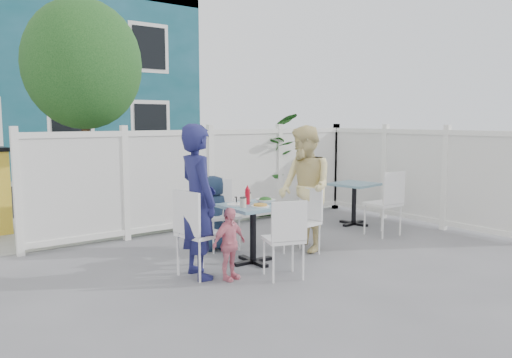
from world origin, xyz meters
TOP-DOWN VIEW (x-y plane):
  - ground at (0.00, 0.00)m, footprint 80.00×80.00m
  - near_sidewalk at (0.00, 3.80)m, footprint 24.00×2.60m
  - street at (0.00, 7.50)m, footprint 24.00×5.00m
  - far_sidewalk at (0.00, 10.60)m, footprint 24.00×1.60m
  - building at (-0.50, 14.00)m, footprint 11.00×6.00m
  - fence_back at (0.10, 2.40)m, footprint 5.86×0.08m
  - fence_right at (3.00, 0.60)m, footprint 0.08×3.66m
  - tree at (-1.60, 3.30)m, footprint 1.80×1.62m
  - potted_shrub_a at (-0.55, 3.10)m, footprint 1.22×1.22m
  - potted_shrub_b at (1.52, 3.00)m, footprint 2.20×2.23m
  - main_table at (-0.57, 0.33)m, footprint 0.70×0.70m
  - spare_table at (2.13, 1.13)m, footprint 0.76×0.76m
  - chair_left at (-1.42, 0.27)m, footprint 0.50×0.51m
  - chair_right at (0.25, 0.28)m, footprint 0.42×0.43m
  - chair_back at (-0.50, 1.19)m, footprint 0.51×0.50m
  - chair_near at (-0.66, -0.40)m, footprint 0.51×0.51m
  - chair_spare at (1.90, 0.26)m, footprint 0.47×0.46m
  - man at (-1.38, 0.27)m, footprint 0.48×0.67m
  - woman at (0.35, 0.41)m, footprint 0.83×0.96m
  - boy at (-0.61, 1.16)m, footprint 0.52×0.37m
  - toddler at (-1.17, -0.03)m, footprint 0.50×0.29m
  - plate_main at (-0.58, 0.18)m, footprint 0.22×0.22m
  - plate_side at (-0.74, 0.44)m, footprint 0.24×0.24m
  - salad_bowl at (-0.38, 0.33)m, footprint 0.22×0.22m
  - coffee_cup_a at (-0.77, 0.26)m, footprint 0.07×0.07m
  - coffee_cup_b at (-0.51, 0.52)m, footprint 0.08×0.08m
  - ketchup_bottle at (-0.60, 0.41)m, footprint 0.06×0.06m
  - salt_shaker at (-0.68, 0.57)m, footprint 0.03×0.03m
  - pepper_shaker at (-0.65, 0.60)m, footprint 0.03×0.03m

SIDE VIEW (x-z plane):
  - ground at x=0.00m, z-range 0.00..0.00m
  - street at x=0.00m, z-range 0.00..0.01m
  - near_sidewalk at x=0.00m, z-range 0.00..0.01m
  - far_sidewalk at x=0.00m, z-range 0.00..0.01m
  - toddler at x=-1.17m, z-range 0.00..0.81m
  - chair_right at x=0.25m, z-range 0.07..0.93m
  - boy at x=-0.61m, z-range 0.00..1.01m
  - chair_near at x=-0.66m, z-range 0.07..0.97m
  - spare_table at x=2.13m, z-range 0.19..0.90m
  - chair_back at x=-0.50m, z-range 0.08..1.02m
  - main_table at x=-0.57m, z-range 0.20..0.93m
  - chair_left at x=-1.42m, z-range 0.08..1.07m
  - chair_spare at x=1.90m, z-range 0.08..1.07m
  - plate_main at x=-0.58m, z-range 0.73..0.74m
  - plate_side at x=-0.74m, z-range 0.73..0.74m
  - salad_bowl at x=-0.38m, z-range 0.73..0.78m
  - salt_shaker at x=-0.68m, z-range 0.73..0.80m
  - pepper_shaker at x=-0.65m, z-range 0.73..0.80m
  - potted_shrub_a at x=-0.55m, z-range 0.00..1.54m
  - coffee_cup_a at x=-0.77m, z-range 0.73..0.84m
  - fence_right at x=3.00m, z-range -0.02..1.58m
  - fence_back at x=0.10m, z-range -0.02..1.58m
  - coffee_cup_b at x=-0.51m, z-range 0.73..0.84m
  - ketchup_bottle at x=-0.60m, z-range 0.73..0.92m
  - woman at x=0.35m, z-range 0.00..1.69m
  - man at x=-1.38m, z-range 0.00..1.72m
  - potted_shrub_b at x=1.52m, z-range 0.00..1.87m
  - tree at x=-1.60m, z-range 0.80..4.39m
  - building at x=-0.50m, z-range 0.00..6.00m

